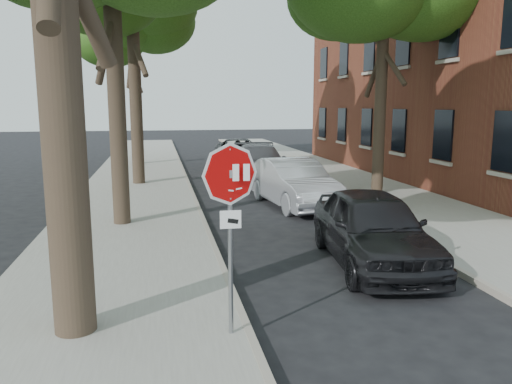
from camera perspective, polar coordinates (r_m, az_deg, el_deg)
ground at (r=7.28m, az=2.84°, el=-16.14°), size 120.00×120.00×0.00m
sidewalk_left at (r=18.63m, az=-13.72°, el=-0.09°), size 4.00×55.00×0.12m
sidewalk_right at (r=20.10m, az=11.25°, el=0.71°), size 4.00×55.00×0.12m
curb_left at (r=18.65m, az=-7.42°, el=0.13°), size 0.12×55.00×0.13m
curb_right at (r=19.42m, az=5.64°, el=0.55°), size 0.12×55.00×0.13m
stop_sign at (r=6.51m, az=-2.96°, el=-1.17°), size 0.76×0.34×2.61m
tree_far at (r=27.77m, az=-14.00°, el=17.91°), size 5.29×4.91×9.33m
car_a at (r=10.36m, az=13.18°, el=-3.99°), size 2.26×4.62×1.51m
car_b at (r=15.95m, az=4.29°, el=1.04°), size 2.15×4.73×1.51m
car_c at (r=21.24m, az=0.36°, el=3.32°), size 2.66×5.48×1.54m
car_d at (r=26.65m, az=-2.00°, el=4.53°), size 2.74×5.30×1.43m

